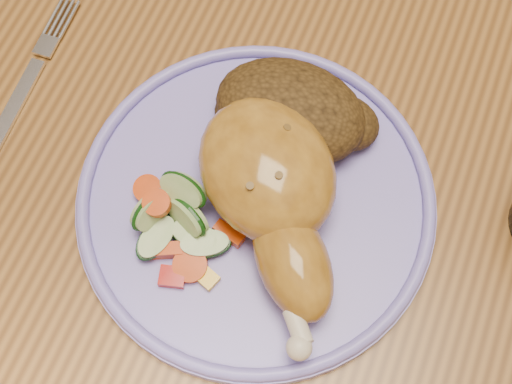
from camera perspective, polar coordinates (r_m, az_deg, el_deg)
ground at (r=1.31m, az=2.69°, el=-8.98°), size 4.00×4.00×0.00m
dining_table at (r=0.68m, az=5.16°, el=4.28°), size 0.90×1.40×0.75m
plate at (r=0.55m, az=0.00°, el=-0.83°), size 0.28×0.28×0.01m
plate_rim at (r=0.54m, az=0.00°, el=-0.40°), size 0.27×0.27×0.01m
chicken_leg at (r=0.52m, az=1.38°, el=0.08°), size 0.17×0.20×0.06m
rice_pilaf at (r=0.56m, az=3.04°, el=6.35°), size 0.13×0.09×0.05m
vegetable_pile at (r=0.53m, az=-6.24°, el=-2.41°), size 0.09×0.09×0.04m
fork at (r=0.63m, az=-18.11°, el=7.84°), size 0.02×0.16×0.00m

